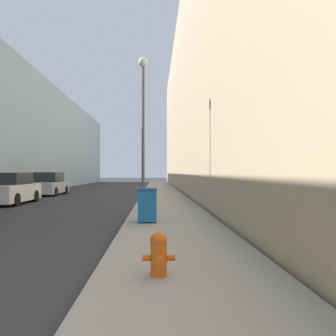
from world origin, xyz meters
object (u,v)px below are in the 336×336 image
Objects in this scene: fire_hydrant at (159,253)px; lamppost at (143,115)px; parked_sedan_near at (10,190)px; parked_sedan_far at (49,185)px; trash_bin at (147,205)px.

fire_hydrant is 9.06m from lamppost.
parked_sedan_far is at bearing 91.50° from parked_sedan_near.
parked_sedan_far is (-7.28, 11.05, -3.19)m from lamppost.
parked_sedan_near is at bearing 149.00° from lamppost.
trash_bin is 0.23× the size of parked_sedan_far.
fire_hydrant is 0.62× the size of trash_bin.
trash_bin is at bearing -85.51° from lamppost.
lamppost is 1.46× the size of parked_sedan_near.
parked_sedan_far reaches higher than trash_bin.
parked_sedan_near reaches higher than trash_bin.
parked_sedan_far is at bearing 111.95° from fire_hydrant.
fire_hydrant is 5.18m from trash_bin.
fire_hydrant is at bearing -86.80° from trash_bin.
lamppost is 1.40× the size of parked_sedan_far.
trash_bin is 10.46m from parked_sedan_near.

